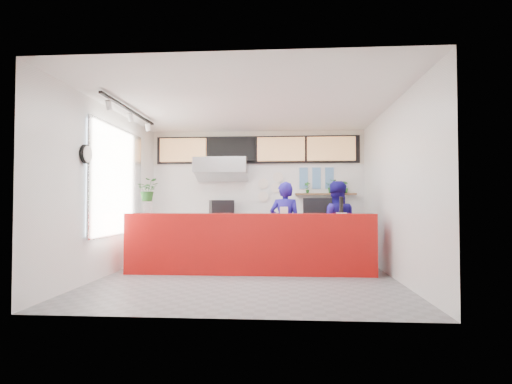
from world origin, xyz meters
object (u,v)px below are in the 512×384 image
at_px(service_counter, 249,243).
at_px(staff_right, 336,225).
at_px(staff_center, 285,225).
at_px(panini_oven, 221,210).
at_px(espresso_machine, 323,209).
at_px(pepper_mill, 341,205).

height_order(service_counter, staff_right, staff_right).
bearing_deg(service_counter, staff_center, 42.78).
distance_m(panini_oven, staff_right, 2.75).
xyz_separation_m(espresso_machine, pepper_mill, (0.15, -1.80, 0.11)).
bearing_deg(espresso_machine, service_counter, -112.10).
distance_m(espresso_machine, staff_right, 1.26).
xyz_separation_m(espresso_machine, staff_right, (0.13, -1.22, -0.29)).
bearing_deg(service_counter, staff_right, 19.36).
distance_m(service_counter, pepper_mill, 1.82).
height_order(service_counter, pepper_mill, pepper_mill).
bearing_deg(staff_center, service_counter, 52.50).
relative_size(espresso_machine, staff_right, 0.46).
distance_m(panini_oven, espresso_machine, 2.32).
distance_m(service_counter, staff_right, 1.78).
distance_m(service_counter, staff_center, 0.95).
bearing_deg(pepper_mill, staff_center, 148.83).
xyz_separation_m(staff_right, pepper_mill, (0.02, -0.58, 0.40)).
bearing_deg(espresso_machine, pepper_mill, -67.15).
relative_size(service_counter, espresso_machine, 5.75).
distance_m(staff_center, pepper_mill, 1.25).
height_order(service_counter, staff_center, staff_center).
distance_m(service_counter, espresso_machine, 2.43).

